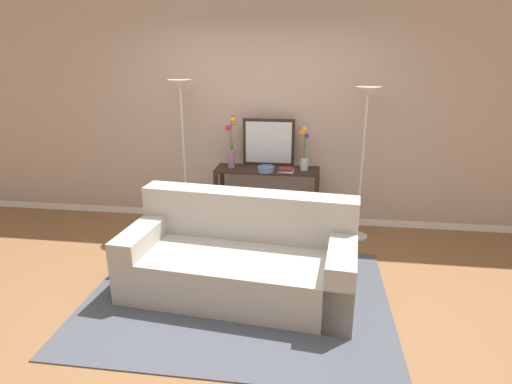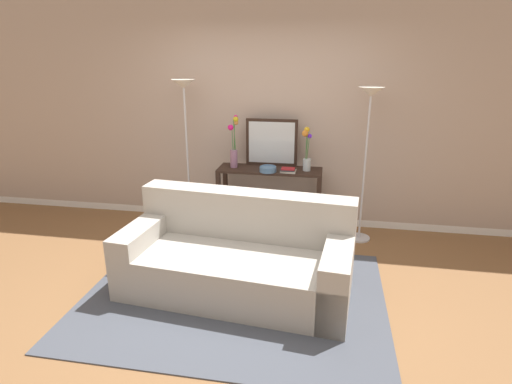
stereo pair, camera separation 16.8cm
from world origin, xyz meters
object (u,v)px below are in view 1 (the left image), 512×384
(vase_tall_flowers, at_px, (231,146))
(book_stack, at_px, (286,170))
(floor_lamp_left, at_px, (182,114))
(book_row_under_console, at_px, (242,224))
(couch, at_px, (241,259))
(fruit_bowl, at_px, (266,169))
(floor_lamp_right, at_px, (366,122))
(wall_mirror, at_px, (269,142))
(console_table, at_px, (267,188))
(vase_short_flowers, at_px, (304,151))

(vase_tall_flowers, bearing_deg, book_stack, -9.09)
(floor_lamp_left, distance_m, book_row_under_console, 1.55)
(couch, xyz_separation_m, book_row_under_console, (-0.23, 1.39, -0.25))
(book_row_under_console, bearing_deg, fruit_bowl, -21.84)
(floor_lamp_left, distance_m, floor_lamp_right, 2.10)
(wall_mirror, distance_m, vase_tall_flowers, 0.46)
(floor_lamp_left, height_order, book_row_under_console, floor_lamp_left)
(floor_lamp_left, height_order, wall_mirror, floor_lamp_left)
(console_table, xyz_separation_m, vase_tall_flowers, (-0.44, -0.01, 0.51))
(console_table, relative_size, vase_tall_flowers, 1.97)
(floor_lamp_right, bearing_deg, fruit_bowl, -176.51)
(floor_lamp_right, bearing_deg, floor_lamp_left, 180.00)
(couch, distance_m, console_table, 1.42)
(vase_tall_flowers, distance_m, fruit_bowl, 0.50)
(console_table, relative_size, floor_lamp_left, 0.68)
(book_row_under_console, bearing_deg, wall_mirror, 27.68)
(console_table, distance_m, floor_lamp_left, 1.34)
(wall_mirror, bearing_deg, console_table, -88.15)
(floor_lamp_left, relative_size, fruit_bowl, 9.23)
(wall_mirror, bearing_deg, book_stack, -49.65)
(vase_tall_flowers, bearing_deg, floor_lamp_right, -1.97)
(wall_mirror, relative_size, fruit_bowl, 3.16)
(floor_lamp_left, bearing_deg, vase_short_flowers, 2.73)
(wall_mirror, bearing_deg, book_row_under_console, -152.32)
(floor_lamp_left, xyz_separation_m, wall_mirror, (1.00, 0.22, -0.35))
(floor_lamp_right, height_order, book_row_under_console, floor_lamp_right)
(couch, distance_m, floor_lamp_left, 1.97)
(vase_tall_flowers, relative_size, fruit_bowl, 3.17)
(vase_short_flowers, distance_m, book_stack, 0.31)
(wall_mirror, height_order, vase_short_flowers, wall_mirror)
(console_table, height_order, floor_lamp_right, floor_lamp_right)
(floor_lamp_right, distance_m, book_stack, 1.04)
(fruit_bowl, height_order, book_stack, fruit_bowl)
(vase_tall_flowers, xyz_separation_m, vase_short_flowers, (0.87, 0.02, -0.03))
(couch, relative_size, floor_lamp_right, 1.21)
(floor_lamp_right, bearing_deg, console_table, 176.92)
(console_table, bearing_deg, floor_lamp_right, -3.08)
(couch, xyz_separation_m, console_table, (0.09, 1.39, 0.25))
(couch, bearing_deg, wall_mirror, 86.86)
(wall_mirror, relative_size, book_row_under_console, 1.57)
(floor_lamp_left, height_order, floor_lamp_right, floor_lamp_left)
(fruit_bowl, bearing_deg, floor_lamp_left, 176.17)
(floor_lamp_right, distance_m, vase_short_flowers, 0.77)
(floor_lamp_left, relative_size, book_stack, 10.09)
(console_table, distance_m, book_stack, 0.37)
(floor_lamp_right, height_order, book_stack, floor_lamp_right)
(floor_lamp_right, height_order, fruit_bowl, floor_lamp_right)
(floor_lamp_right, height_order, vase_short_flowers, floor_lamp_right)
(floor_lamp_left, distance_m, wall_mirror, 1.09)
(couch, bearing_deg, floor_lamp_left, 124.46)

